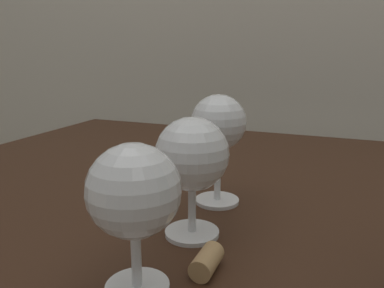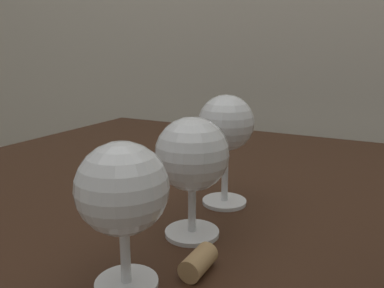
# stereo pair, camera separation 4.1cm
# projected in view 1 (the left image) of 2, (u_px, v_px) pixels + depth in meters

# --- Properties ---
(dining_table) EXTENTS (1.13, 0.82, 0.74)m
(dining_table) POSITION_uv_depth(u_px,v_px,m) (237.00, 245.00, 0.62)
(dining_table) COLOR #382114
(dining_table) RESTS_ON ground_plane
(wine_glass_port) EXTENTS (0.08, 0.08, 0.13)m
(wine_glass_port) POSITION_uv_depth(u_px,v_px,m) (134.00, 195.00, 0.31)
(wine_glass_port) COLOR white
(wine_glass_port) RESTS_ON dining_table
(wine_glass_amber) EXTENTS (0.08, 0.08, 0.14)m
(wine_glass_amber) POSITION_uv_depth(u_px,v_px,m) (192.00, 157.00, 0.41)
(wine_glass_amber) COLOR white
(wine_glass_amber) RESTS_ON dining_table
(wine_glass_merlot) EXTENTS (0.07, 0.07, 0.15)m
(wine_glass_merlot) POSITION_uv_depth(u_px,v_px,m) (218.00, 126.00, 0.50)
(wine_glass_merlot) COLOR white
(wine_glass_merlot) RESTS_ON dining_table
(cork) EXTENTS (0.02, 0.04, 0.02)m
(cork) POSITION_uv_depth(u_px,v_px,m) (207.00, 261.00, 0.36)
(cork) COLOR tan
(cork) RESTS_ON dining_table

